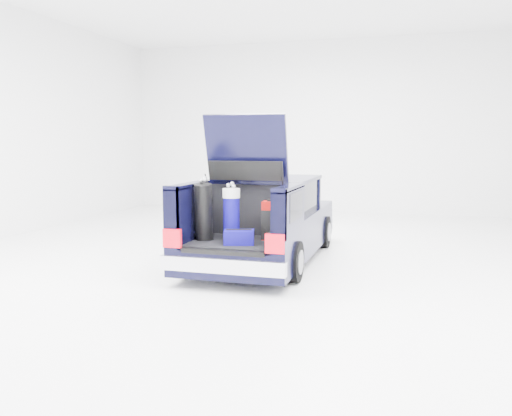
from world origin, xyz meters
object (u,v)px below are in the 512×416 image
(red_suitcase, at_px, (275,221))
(blue_golf_bag, at_px, (231,214))
(blue_duffel, at_px, (239,237))
(car, at_px, (266,221))
(black_golf_bag, at_px, (204,212))

(red_suitcase, bearing_deg, blue_golf_bag, -168.43)
(blue_golf_bag, relative_size, blue_duffel, 1.80)
(car, distance_m, blue_duffel, 1.82)
(black_golf_bag, relative_size, blue_golf_bag, 1.10)
(red_suitcase, bearing_deg, black_golf_bag, -164.88)
(car, xyz_separation_m, black_golf_bag, (-0.50, -1.66, 0.36))
(black_golf_bag, bearing_deg, blue_duffel, -30.36)
(blue_duffel, bearing_deg, red_suitcase, 35.76)
(black_golf_bag, distance_m, blue_duffel, 0.70)
(red_suitcase, height_order, black_golf_bag, black_golf_bag)
(car, bearing_deg, black_golf_bag, -106.72)
(red_suitcase, xyz_separation_m, blue_duffel, (-0.40, -0.50, -0.18))
(car, distance_m, red_suitcase, 1.43)
(car, height_order, black_golf_bag, car)
(blue_duffel, bearing_deg, car, 77.89)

